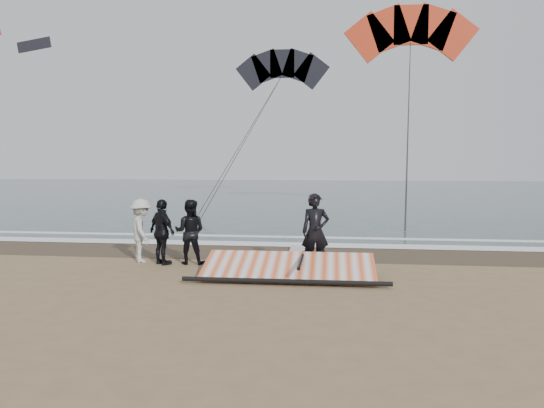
{
  "coord_description": "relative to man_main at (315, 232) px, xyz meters",
  "views": [
    {
      "loc": [
        1.33,
        -11.26,
        2.81
      ],
      "look_at": [
        -0.42,
        3.0,
        1.6
      ],
      "focal_mm": 35.0,
      "sensor_mm": 36.0,
      "label": 1
    }
  ],
  "objects": [
    {
      "name": "man_main",
      "position": [
        0.0,
        0.0,
        0.0
      ],
      "size": [
        0.79,
        0.6,
        1.95
      ],
      "primitive_type": "imported",
      "rotation": [
        0.0,
        0.0,
        0.21
      ],
      "color": "black",
      "rests_on": "ground"
    },
    {
      "name": "sail_rig",
      "position": [
        -0.65,
        -0.98,
        -0.78
      ],
      "size": [
        4.69,
        2.03,
        0.51
      ],
      "color": "black",
      "rests_on": "ground"
    },
    {
      "name": "kite_red",
      "position": [
        4.2,
        14.93,
        8.11
      ],
      "size": [
        7.54,
        3.89,
        11.65
      ],
      "color": "red",
      "rests_on": "ground"
    },
    {
      "name": "foam_near",
      "position": [
        -0.8,
        3.73,
        -0.95
      ],
      "size": [
        120.0,
        0.9,
        0.01
      ],
      "primitive_type": "cube",
      "color": "white",
      "rests_on": "sea"
    },
    {
      "name": "trio_cluster",
      "position": [
        -4.16,
        0.32,
        -0.1
      ],
      "size": [
        2.41,
        1.43,
        1.76
      ],
      "color": "black",
      "rests_on": "ground"
    },
    {
      "name": "ground",
      "position": [
        -0.8,
        -2.17,
        -0.98
      ],
      "size": [
        120.0,
        120.0,
        0.0
      ],
      "primitive_type": "plane",
      "color": "#8C704C",
      "rests_on": "ground"
    },
    {
      "name": "board_cream",
      "position": [
        -0.55,
        2.03,
        -0.93
      ],
      "size": [
        0.67,
        2.3,
        0.1
      ],
      "primitive_type": "cube",
      "rotation": [
        0.0,
        0.0,
        0.03
      ],
      "color": "beige",
      "rests_on": "ground"
    },
    {
      "name": "wet_sand",
      "position": [
        -0.8,
        2.33,
        -0.97
      ],
      "size": [
        120.0,
        2.8,
        0.01
      ],
      "primitive_type": "cube",
      "color": "#4C3D2B",
      "rests_on": "ground"
    },
    {
      "name": "sea",
      "position": [
        -0.8,
        30.83,
        -0.96
      ],
      "size": [
        120.0,
        54.0,
        0.02
      ],
      "primitive_type": "cube",
      "color": "#233838",
      "rests_on": "ground"
    },
    {
      "name": "kite_dark",
      "position": [
        -3.46,
        24.92,
        8.08
      ],
      "size": [
        7.56,
        7.82,
        17.87
      ],
      "color": "black",
      "rests_on": "ground"
    },
    {
      "name": "board_white",
      "position": [
        0.07,
        0.07,
        -0.92
      ],
      "size": [
        1.37,
        2.89,
        0.11
      ],
      "primitive_type": "cube",
      "rotation": [
        0.0,
        0.0,
        0.22
      ],
      "color": "white",
      "rests_on": "ground"
    },
    {
      "name": "foam_far",
      "position": [
        -0.8,
        5.43,
        -0.95
      ],
      "size": [
        120.0,
        0.45,
        0.01
      ],
      "primitive_type": "cube",
      "color": "white",
      "rests_on": "sea"
    }
  ]
}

